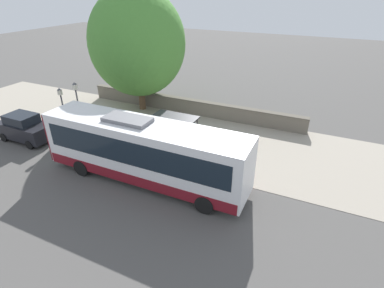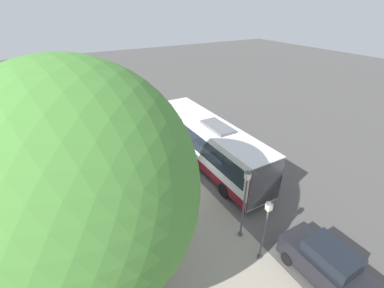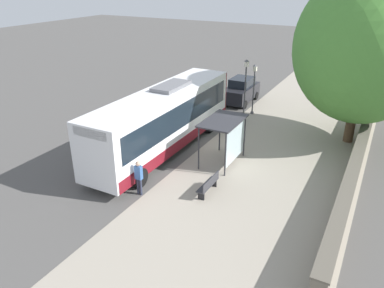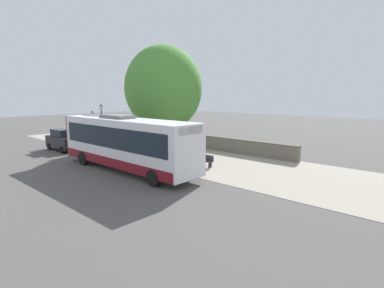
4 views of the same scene
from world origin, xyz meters
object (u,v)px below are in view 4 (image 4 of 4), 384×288
at_px(street_lamp_far, 93,127).
at_px(parked_car_behind_bus, 64,140).
at_px(pedestrian, 194,162).
at_px(shade_tree, 164,88).
at_px(bus, 126,142).
at_px(street_lamp_near, 102,124).
at_px(bus_shelter, 166,135).
at_px(bench, 203,160).

relative_size(street_lamp_far, parked_car_behind_bus, 0.92).
xyz_separation_m(pedestrian, parked_car_behind_bus, (0.98, -15.51, -0.07)).
bearing_deg(shade_tree, pedestrian, 55.06).
bearing_deg(bus, street_lamp_near, -109.00).
xyz_separation_m(shade_tree, parked_car_behind_bus, (8.85, -4.25, -4.85)).
xyz_separation_m(street_lamp_near, parked_car_behind_bus, (1.73, -3.87, -1.62)).
height_order(bus_shelter, pedestrian, bus_shelter).
bearing_deg(parked_car_behind_bus, street_lamp_near, 114.07).
relative_size(bus, bus_shelter, 4.03).
height_order(bus, street_lamp_near, street_lamp_near).
bearing_deg(bench, street_lamp_near, -78.18).
xyz_separation_m(bus, pedestrian, (-1.59, 4.83, -0.92)).
height_order(street_lamp_near, shade_tree, shade_tree).
height_order(bus_shelter, street_lamp_near, street_lamp_near).
bearing_deg(bus, pedestrian, 108.27).
xyz_separation_m(bus, bench, (-4.44, 3.21, -1.48)).
height_order(bus, shade_tree, shade_tree).
relative_size(bus_shelter, street_lamp_far, 0.80).
distance_m(bus, pedestrian, 5.17).
distance_m(street_lamp_near, street_lamp_far, 1.66).
xyz_separation_m(bus_shelter, street_lamp_near, (1.49, -6.75, 0.48)).
distance_m(bus_shelter, parked_car_behind_bus, 11.16).
bearing_deg(street_lamp_far, street_lamp_near, 87.25).
xyz_separation_m(bus, street_lamp_near, (-2.35, -6.81, 0.63)).
relative_size(street_lamp_far, shade_tree, 0.37).
bearing_deg(pedestrian, parked_car_behind_bus, -86.40).
distance_m(pedestrian, street_lamp_near, 11.77).
bearing_deg(shade_tree, parked_car_behind_bus, -25.64).
height_order(shade_tree, parked_car_behind_bus, shade_tree).
xyz_separation_m(pedestrian, bench, (-2.85, -1.62, -0.56)).
bearing_deg(bus, bus_shelter, -179.12).
relative_size(bus, street_lamp_far, 3.22).
bearing_deg(bus_shelter, street_lamp_near, -77.53).
bearing_deg(street_lamp_near, shade_tree, 176.97).
xyz_separation_m(bus_shelter, shade_tree, (-5.62, -6.38, 3.71)).
bearing_deg(bus, parked_car_behind_bus, -93.31).
xyz_separation_m(pedestrian, street_lamp_far, (-0.83, -13.26, 1.20)).
distance_m(bus_shelter, shade_tree, 9.28).
bearing_deg(shade_tree, street_lamp_near, -3.03).
height_order(bus, pedestrian, bus).
xyz_separation_m(pedestrian, shade_tree, (-7.87, -11.26, 4.78)).
relative_size(shade_tree, parked_car_behind_bus, 2.51).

